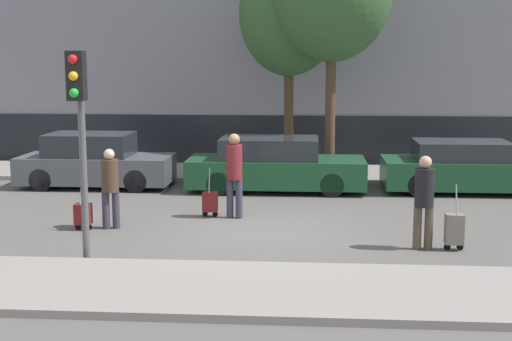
{
  "coord_description": "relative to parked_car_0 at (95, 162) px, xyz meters",
  "views": [
    {
      "loc": [
        0.95,
        -13.74,
        3.4
      ],
      "look_at": [
        -0.22,
        1.8,
        0.95
      ],
      "focal_mm": 50.0,
      "sensor_mm": 36.0,
      "label": 1
    }
  ],
  "objects": [
    {
      "name": "ground_plane",
      "position": [
        4.77,
        -4.71,
        -0.67
      ],
      "size": [
        80.0,
        80.0,
        0.0
      ],
      "primitive_type": "plane",
      "color": "#565451"
    },
    {
      "name": "sidewalk_far",
      "position": [
        4.77,
        2.29,
        -0.61
      ],
      "size": [
        28.0,
        3.0,
        0.12
      ],
      "color": "gray",
      "rests_on": "ground_plane"
    },
    {
      "name": "trolley_center",
      "position": [
        3.58,
        -3.41,
        -0.34
      ],
      "size": [
        0.34,
        0.29,
        1.08
      ],
      "color": "maroon",
      "rests_on": "ground_plane"
    },
    {
      "name": "parked_car_0",
      "position": [
        0.0,
        0.0,
        0.0
      ],
      "size": [
        4.02,
        1.71,
        1.44
      ],
      "color": "#4C5156",
      "rests_on": "ground_plane"
    },
    {
      "name": "parked_car_2",
      "position": [
        9.75,
        -0.01,
        -0.04
      ],
      "size": [
        4.3,
        1.82,
        1.32
      ],
      "color": "#194728",
      "rests_on": "ground_plane"
    },
    {
      "name": "parked_car_1",
      "position": [
        4.82,
        -0.16,
        -0.02
      ],
      "size": [
        4.57,
        1.83,
        1.38
      ],
      "color": "#194728",
      "rests_on": "ground_plane"
    },
    {
      "name": "trolley_right",
      "position": [
        8.32,
        -5.82,
        -0.28
      ],
      "size": [
        0.34,
        0.29,
        1.2
      ],
      "color": "slate",
      "rests_on": "ground_plane"
    },
    {
      "name": "pedestrian_center",
      "position": [
        4.13,
        -3.5,
        0.38
      ],
      "size": [
        0.35,
        0.34,
        1.83
      ],
      "rotation": [
        0.0,
        0.0,
        -0.16
      ],
      "color": "#383347",
      "rests_on": "ground_plane"
    },
    {
      "name": "pedestrian_right",
      "position": [
        7.77,
        -5.8,
        0.3
      ],
      "size": [
        0.35,
        0.34,
        1.7
      ],
      "rotation": [
        0.0,
        0.0,
        3.11
      ],
      "color": "#4C4233",
      "rests_on": "ground_plane"
    },
    {
      "name": "sidewalk_near",
      "position": [
        4.77,
        -8.46,
        -0.61
      ],
      "size": [
        28.0,
        2.5,
        0.12
      ],
      "color": "gray",
      "rests_on": "ground_plane"
    },
    {
      "name": "trolley_left",
      "position": [
        1.21,
        -4.81,
        -0.34
      ],
      "size": [
        0.34,
        0.29,
        1.07
      ],
      "color": "maroon",
      "rests_on": "ground_plane"
    },
    {
      "name": "parked_bicycle",
      "position": [
        9.53,
        2.49,
        -0.18
      ],
      "size": [
        1.77,
        0.06,
        0.96
      ],
      "color": "black",
      "rests_on": "sidewalk_far"
    },
    {
      "name": "bare_tree_down_street",
      "position": [
        5.1,
        2.49,
        3.99
      ],
      "size": [
        2.9,
        2.9,
        6.33
      ],
      "color": "#4C3826",
      "rests_on": "sidewalk_far"
    },
    {
      "name": "pedestrian_left",
      "position": [
        1.74,
        -4.65,
        0.25
      ],
      "size": [
        0.34,
        0.34,
        1.63
      ],
      "rotation": [
        0.0,
        0.0,
        0.3
      ],
      "color": "#383347",
      "rests_on": "ground_plane"
    },
    {
      "name": "traffic_light",
      "position": [
        1.96,
        -7.07,
        1.86
      ],
      "size": [
        0.28,
        0.47,
        3.53
      ],
      "color": "#515154",
      "rests_on": "ground_plane"
    }
  ]
}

